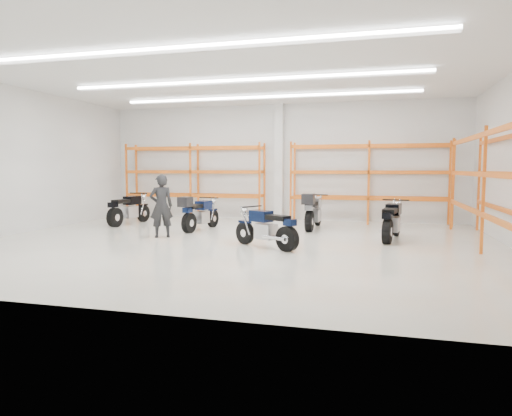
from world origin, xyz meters
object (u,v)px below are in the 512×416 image
(motorcycle_back_b, at_px, (198,214))
(structural_column, at_px, (279,162))
(motorcycle_back_a, at_px, (128,210))
(motorcycle_back_d, at_px, (392,222))
(motorcycle_back_c, at_px, (313,212))
(standing_man, at_px, (161,206))
(motorcycle_main, at_px, (268,229))

(motorcycle_back_b, relative_size, structural_column, 0.49)
(motorcycle_back_a, relative_size, motorcycle_back_d, 1.01)
(motorcycle_back_a, distance_m, motorcycle_back_b, 3.15)
(motorcycle_back_c, height_order, standing_man, standing_man)
(motorcycle_back_b, relative_size, motorcycle_back_c, 0.93)
(motorcycle_back_a, height_order, motorcycle_back_b, motorcycle_back_b)
(motorcycle_back_b, xyz_separation_m, motorcycle_back_d, (5.98, -0.45, -0.03))
(motorcycle_back_c, distance_m, standing_man, 4.96)
(motorcycle_main, bearing_deg, structural_column, 99.34)
(motorcycle_back_a, height_order, motorcycle_back_d, motorcycle_back_a)
(motorcycle_back_d, bearing_deg, motorcycle_back_a, 171.85)
(motorcycle_main, xyz_separation_m, motorcycle_back_b, (-2.91, 2.57, 0.06))
(motorcycle_back_a, relative_size, motorcycle_back_c, 0.96)
(motorcycle_main, height_order, motorcycle_back_c, motorcycle_back_c)
(motorcycle_main, relative_size, motorcycle_back_b, 0.85)
(motorcycle_back_a, bearing_deg, structural_column, 30.63)
(motorcycle_back_a, xyz_separation_m, motorcycle_back_d, (9.01, -1.29, -0.00))
(motorcycle_back_d, distance_m, standing_man, 6.59)
(motorcycle_back_d, bearing_deg, motorcycle_back_c, 144.77)
(motorcycle_back_c, bearing_deg, standing_man, -144.61)
(standing_man, bearing_deg, motorcycle_back_d, 155.64)
(motorcycle_back_a, relative_size, structural_column, 0.51)
(motorcycle_back_c, bearing_deg, motorcycle_main, -99.12)
(motorcycle_back_a, bearing_deg, standing_man, -43.87)
(motorcycle_back_d, bearing_deg, motorcycle_back_b, 175.69)
(motorcycle_back_a, bearing_deg, motorcycle_main, -29.83)
(motorcycle_back_b, distance_m, motorcycle_back_d, 5.99)
(motorcycle_main, xyz_separation_m, motorcycle_back_a, (-5.95, 3.41, 0.04))
(motorcycle_back_b, bearing_deg, motorcycle_back_d, -4.31)
(motorcycle_back_c, distance_m, motorcycle_back_d, 2.99)
(motorcycle_main, height_order, standing_man, standing_man)
(motorcycle_main, bearing_deg, motorcycle_back_d, 34.69)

